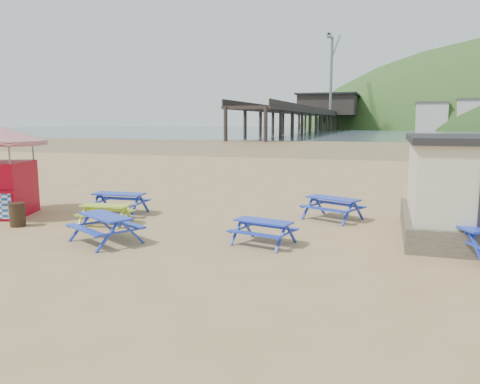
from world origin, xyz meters
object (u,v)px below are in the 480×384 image
(picnic_table_blue_b, at_px, (333,209))
(litter_bin, at_px, (17,214))
(picnic_table_blue_a, at_px, (119,204))
(picnic_table_yellow, at_px, (106,215))

(picnic_table_blue_b, relative_size, litter_bin, 2.95)
(picnic_table_blue_b, xyz_separation_m, litter_bin, (-10.21, -4.43, 0.01))
(picnic_table_blue_a, xyz_separation_m, picnic_table_blue_b, (8.03, 1.51, -0.01))
(picnic_table_blue_a, distance_m, litter_bin, 3.64)
(picnic_table_yellow, distance_m, litter_bin, 2.96)
(litter_bin, bearing_deg, picnic_table_blue_b, 23.44)
(picnic_table_blue_a, distance_m, picnic_table_yellow, 1.82)
(picnic_table_blue_a, relative_size, litter_bin, 2.53)
(picnic_table_blue_b, height_order, litter_bin, litter_bin)
(picnic_table_blue_b, bearing_deg, picnic_table_yellow, -131.57)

